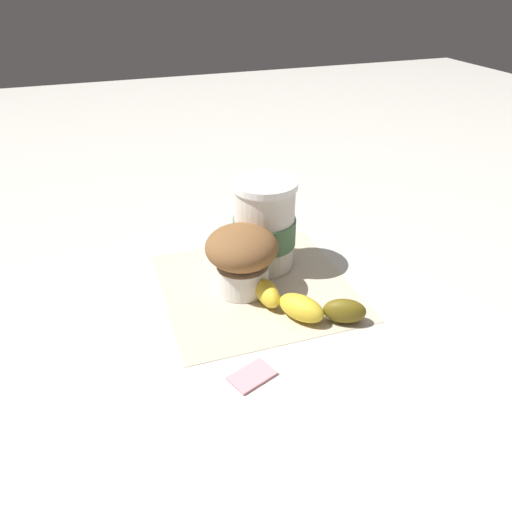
# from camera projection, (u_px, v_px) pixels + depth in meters

# --- Properties ---
(ground_plane) EXTENTS (3.00, 3.00, 0.00)m
(ground_plane) POSITION_uv_depth(u_px,v_px,m) (256.00, 287.00, 0.71)
(ground_plane) COLOR beige
(paper_napkin) EXTENTS (0.27, 0.27, 0.00)m
(paper_napkin) POSITION_uv_depth(u_px,v_px,m) (256.00, 286.00, 0.71)
(paper_napkin) COLOR beige
(paper_napkin) RESTS_ON ground_plane
(coffee_cup) EXTENTS (0.09, 0.09, 0.14)m
(coffee_cup) POSITION_uv_depth(u_px,v_px,m) (264.00, 226.00, 0.73)
(coffee_cup) COLOR silver
(coffee_cup) RESTS_ON paper_napkin
(muffin) EXTENTS (0.10, 0.10, 0.10)m
(muffin) POSITION_uv_depth(u_px,v_px,m) (242.00, 255.00, 0.68)
(muffin) COLOR white
(muffin) RESTS_ON paper_napkin
(banana) EXTENTS (0.12, 0.13, 0.03)m
(banana) POSITION_uv_depth(u_px,v_px,m) (303.00, 304.00, 0.64)
(banana) COLOR gold
(banana) RESTS_ON paper_napkin
(sugar_packet) EXTENTS (0.05, 0.06, 0.01)m
(sugar_packet) POSITION_uv_depth(u_px,v_px,m) (252.00, 375.00, 0.56)
(sugar_packet) COLOR pink
(sugar_packet) RESTS_ON ground_plane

